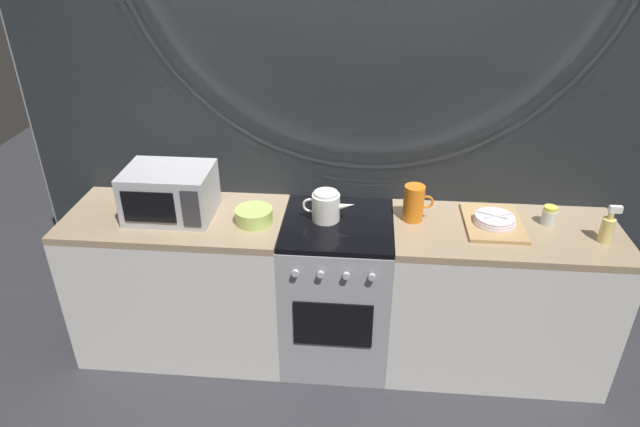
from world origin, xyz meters
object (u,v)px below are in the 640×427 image
(stove_unit, at_px, (337,290))
(mixing_bowl, at_px, (254,216))
(pitcher, at_px, (414,203))
(spice_jar, at_px, (549,216))
(kettle, at_px, (326,206))
(spray_bottle, at_px, (607,228))
(microwave, at_px, (170,193))
(dish_pile, at_px, (494,221))

(stove_unit, relative_size, mixing_bowl, 4.50)
(pitcher, height_order, spice_jar, pitcher)
(kettle, relative_size, spice_jar, 2.71)
(stove_unit, bearing_deg, mixing_bowl, -175.34)
(spray_bottle, bearing_deg, stove_unit, 177.04)
(mixing_bowl, bearing_deg, spice_jar, 4.39)
(microwave, bearing_deg, kettle, 1.28)
(pitcher, relative_size, spice_jar, 1.90)
(microwave, distance_m, kettle, 0.85)
(pitcher, bearing_deg, dish_pile, -3.47)
(mixing_bowl, relative_size, spray_bottle, 0.99)
(kettle, bearing_deg, mixing_bowl, -170.37)
(microwave, xyz_separation_m, dish_pile, (1.74, 0.04, -0.11))
(pitcher, relative_size, spray_bottle, 0.99)
(stove_unit, bearing_deg, dish_pile, 3.08)
(stove_unit, xyz_separation_m, dish_pile, (0.83, 0.04, 0.47))
(kettle, bearing_deg, microwave, -178.72)
(spray_bottle, bearing_deg, kettle, 176.04)
(microwave, distance_m, spray_bottle, 2.27)
(stove_unit, xyz_separation_m, spray_bottle, (1.36, -0.07, 0.53))
(dish_pile, xyz_separation_m, spice_jar, (0.29, 0.04, 0.03))
(dish_pile, bearing_deg, spice_jar, 7.64)
(spray_bottle, bearing_deg, microwave, 177.99)
(stove_unit, height_order, spray_bottle, spray_bottle)
(pitcher, bearing_deg, spray_bottle, -8.37)
(kettle, xyz_separation_m, mixing_bowl, (-0.38, -0.06, -0.04))
(microwave, relative_size, pitcher, 2.30)
(spray_bottle, bearing_deg, mixing_bowl, 178.93)
(stove_unit, relative_size, dish_pile, 2.25)
(microwave, height_order, pitcher, microwave)
(stove_unit, height_order, mixing_bowl, mixing_bowl)
(kettle, xyz_separation_m, spice_jar, (1.18, 0.06, -0.03))
(mixing_bowl, distance_m, spray_bottle, 1.80)
(pitcher, bearing_deg, spice_jar, 1.07)
(kettle, xyz_separation_m, pitcher, (0.47, 0.04, 0.02))
(pitcher, height_order, dish_pile, pitcher)
(spray_bottle, bearing_deg, spice_jar, 147.13)
(microwave, distance_m, spice_jar, 2.03)
(microwave, xyz_separation_m, mixing_bowl, (0.46, -0.05, -0.10))
(spice_jar, bearing_deg, microwave, -177.91)
(kettle, bearing_deg, pitcher, 5.13)
(stove_unit, relative_size, kettle, 3.16)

